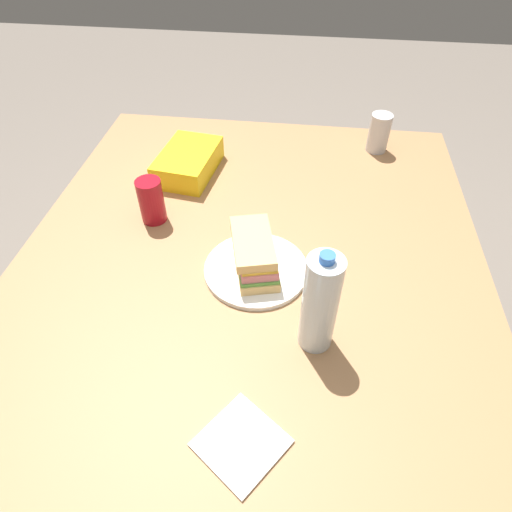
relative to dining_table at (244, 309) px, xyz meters
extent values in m
plane|color=#70665B|center=(0.00, 0.00, -0.66)|extent=(8.00, 8.00, 0.00)
cube|color=#9E7047|center=(0.00, 0.00, 0.06)|extent=(1.58, 1.15, 0.04)
cylinder|color=brown|center=(0.71, -0.49, -0.31)|extent=(0.07, 0.07, 0.69)
cylinder|color=brown|center=(0.71, 0.49, -0.31)|extent=(0.07, 0.07, 0.69)
cylinder|color=white|center=(0.06, -0.02, 0.08)|extent=(0.25, 0.25, 0.01)
cube|color=#DBB26B|center=(0.06, -0.02, 0.10)|extent=(0.19, 0.13, 0.02)
cube|color=#599E3F|center=(0.06, -0.02, 0.12)|extent=(0.18, 0.12, 0.01)
cube|color=#C6727A|center=(0.06, -0.02, 0.13)|extent=(0.17, 0.12, 0.02)
cube|color=yellow|center=(0.06, -0.02, 0.15)|extent=(0.16, 0.11, 0.01)
cube|color=#DBB26B|center=(0.07, -0.01, 0.16)|extent=(0.19, 0.13, 0.02)
cylinder|color=maroon|center=(0.21, 0.27, 0.14)|extent=(0.07, 0.07, 0.12)
cube|color=yellow|center=(0.45, 0.23, 0.11)|extent=(0.25, 0.18, 0.07)
cylinder|color=silver|center=(-0.12, -0.17, 0.19)|extent=(0.07, 0.07, 0.23)
cylinder|color=blue|center=(-0.12, -0.17, 0.32)|extent=(0.03, 0.03, 0.02)
cylinder|color=silver|center=(0.65, -0.34, 0.14)|extent=(0.07, 0.07, 0.12)
cube|color=white|center=(-0.35, -0.05, 0.08)|extent=(0.18, 0.18, 0.01)
camera|label=1|loc=(-0.66, -0.11, 0.84)|focal=30.91mm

